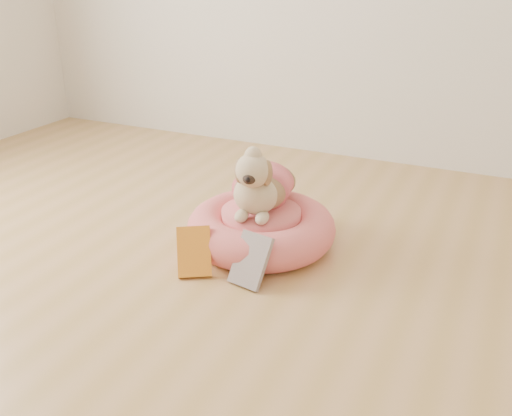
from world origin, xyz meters
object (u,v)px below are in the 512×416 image
at_px(book_yellow, 194,252).
at_px(book_white, 251,260).
at_px(pet_bed, 261,228).
at_px(dog, 261,173).

relative_size(book_yellow, book_white, 0.95).
height_order(pet_bed, book_white, book_white).
relative_size(pet_bed, book_yellow, 3.22).
bearing_deg(book_yellow, book_white, -24.99).
relative_size(dog, book_white, 2.07).
height_order(pet_bed, book_yellow, book_yellow).
bearing_deg(book_yellow, dog, 37.81).
bearing_deg(pet_bed, dog, 125.82).
xyz_separation_m(pet_bed, book_white, (0.09, -0.29, 0.01)).
xyz_separation_m(pet_bed, dog, (-0.01, 0.01, 0.23)).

